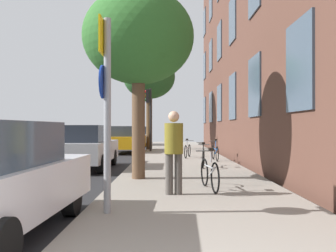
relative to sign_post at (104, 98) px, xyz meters
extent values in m
plane|color=#332D28|center=(-1.82, 10.92, -2.04)|extent=(41.80, 41.80, 0.00)
cube|color=#232326|center=(-3.92, 10.92, -2.03)|extent=(7.00, 38.00, 0.01)
cube|color=gray|center=(1.68, 10.92, -1.98)|extent=(4.20, 38.00, 0.12)
cube|color=#384756|center=(4.00, 2.09, 0.92)|extent=(0.06, 1.61, 2.08)
cube|color=#384756|center=(4.00, 6.25, 0.92)|extent=(0.06, 1.61, 2.08)
cube|color=#384756|center=(4.00, 10.42, 0.92)|extent=(0.06, 1.61, 2.08)
cube|color=#384756|center=(4.00, 14.59, 0.92)|extent=(0.06, 1.61, 2.08)
cube|color=#384756|center=(4.00, 18.75, 0.92)|extent=(0.06, 1.61, 2.08)
cube|color=#384756|center=(4.00, 22.92, 0.92)|extent=(0.06, 1.61, 2.08)
cube|color=#384756|center=(4.00, 10.42, 4.48)|extent=(0.06, 1.61, 2.08)
cube|color=#384756|center=(4.00, 14.59, 4.48)|extent=(0.06, 1.61, 2.08)
cube|color=#384756|center=(4.00, 18.75, 4.48)|extent=(0.06, 1.61, 2.08)
cube|color=#384756|center=(4.00, 22.92, 4.48)|extent=(0.06, 1.61, 2.08)
cube|color=#384756|center=(4.00, 18.75, 8.04)|extent=(0.06, 1.61, 2.08)
cube|color=#384756|center=(4.00, 22.92, 8.04)|extent=(0.06, 1.61, 2.08)
cylinder|color=gray|center=(0.02, 0.00, -0.29)|extent=(0.12, 0.12, 3.26)
cube|color=yellow|center=(-0.06, 0.00, 1.02)|extent=(0.03, 0.60, 0.60)
cylinder|color=#14339E|center=(-0.06, 0.00, 0.27)|extent=(0.03, 0.56, 0.56)
cylinder|color=black|center=(-0.01, 15.55, -0.02)|extent=(0.12, 0.12, 3.79)
cube|color=black|center=(-0.19, 15.55, 1.42)|extent=(0.20, 0.24, 0.80)
sphere|color=red|center=(-0.30, 15.55, 1.68)|extent=(0.16, 0.16, 0.16)
sphere|color=#523707|center=(-0.30, 15.55, 1.42)|extent=(0.16, 0.16, 0.16)
sphere|color=#083E11|center=(-0.30, 15.55, 1.16)|extent=(0.16, 0.16, 0.16)
cylinder|color=brown|center=(0.21, 4.03, -0.40)|extent=(0.37, 0.37, 3.04)
ellipsoid|color=#2D6628|center=(0.21, 4.03, 2.05)|extent=(3.12, 3.12, 2.65)
cylinder|color=#4C3823|center=(-0.21, 17.72, -0.03)|extent=(0.40, 0.40, 3.77)
ellipsoid|color=#235123|center=(-0.21, 17.72, 2.89)|extent=(3.45, 3.45, 2.93)
torus|color=black|center=(1.93, 2.74, -1.58)|extent=(0.12, 0.68, 0.68)
torus|color=black|center=(2.06, 1.74, -1.58)|extent=(0.12, 0.68, 0.68)
cylinder|color=#99999E|center=(1.99, 2.24, -1.39)|extent=(0.15, 0.85, 0.04)
cylinder|color=#99999E|center=(2.02, 1.99, -1.48)|extent=(0.11, 0.52, 0.28)
cylinder|color=#99999E|center=(2.01, 2.09, -1.14)|extent=(0.04, 0.04, 0.28)
cube|color=black|center=(2.01, 2.09, -0.98)|extent=(0.10, 0.24, 0.06)
cylinder|color=#4C4C4C|center=(1.93, 2.74, -1.06)|extent=(0.42, 0.08, 0.03)
torus|color=black|center=(2.39, 7.42, -1.61)|extent=(0.12, 0.61, 0.61)
torus|color=black|center=(2.26, 6.46, -1.61)|extent=(0.12, 0.61, 0.61)
cylinder|color=black|center=(2.32, 6.94, -1.44)|extent=(0.15, 0.82, 0.04)
cylinder|color=black|center=(2.29, 6.70, -1.52)|extent=(0.11, 0.50, 0.27)
cylinder|color=black|center=(2.30, 6.79, -1.21)|extent=(0.04, 0.04, 0.28)
cube|color=black|center=(2.30, 6.79, -1.05)|extent=(0.10, 0.24, 0.06)
cylinder|color=#4C4C4C|center=(2.39, 7.42, -1.13)|extent=(0.42, 0.08, 0.03)
torus|color=black|center=(3.07, 10.05, -1.60)|extent=(0.06, 0.64, 0.64)
torus|color=black|center=(3.10, 9.00, -1.60)|extent=(0.06, 0.64, 0.64)
cylinder|color=#194C99|center=(3.09, 9.53, -1.42)|extent=(0.07, 0.90, 0.04)
cylinder|color=#194C99|center=(3.09, 9.26, -1.50)|extent=(0.06, 0.54, 0.29)
cylinder|color=#194C99|center=(3.09, 9.37, -1.18)|extent=(0.04, 0.04, 0.28)
cube|color=black|center=(3.09, 9.37, -1.02)|extent=(0.10, 0.24, 0.06)
cylinder|color=#4C4C4C|center=(3.07, 10.05, -1.10)|extent=(0.42, 0.04, 0.03)
torus|color=black|center=(2.08, 11.51, -1.61)|extent=(0.18, 0.61, 0.61)
torus|color=black|center=(1.86, 10.55, -1.61)|extent=(0.18, 0.61, 0.61)
cylinder|color=#99999E|center=(1.97, 11.03, -1.44)|extent=(0.23, 0.83, 0.04)
cylinder|color=#99999E|center=(1.92, 10.79, -1.52)|extent=(0.16, 0.51, 0.28)
cylinder|color=#99999E|center=(1.94, 10.88, -1.21)|extent=(0.04, 0.04, 0.28)
cube|color=black|center=(1.94, 10.88, -1.05)|extent=(0.10, 0.24, 0.06)
cylinder|color=#4C4C4C|center=(2.08, 11.51, -1.13)|extent=(0.42, 0.12, 0.03)
cylinder|color=#4C4742|center=(1.06, 1.64, -1.48)|extent=(0.16, 0.16, 0.87)
cylinder|color=#4C4742|center=(1.26, 1.64, -1.48)|extent=(0.16, 0.16, 0.87)
cylinder|color=olive|center=(1.16, 1.64, -0.72)|extent=(0.49, 0.49, 0.65)
sphere|color=tan|center=(1.16, 1.64, -0.26)|extent=(0.24, 0.24, 0.24)
cylinder|color=black|center=(-0.64, 0.25, -1.71)|extent=(0.22, 0.64, 0.64)
cube|color=#B7B7BC|center=(-2.05, 7.25, -1.36)|extent=(1.93, 4.08, 0.70)
cube|color=#1E232D|center=(-2.05, 7.05, -0.71)|extent=(1.60, 2.29, 0.60)
cylinder|color=black|center=(-2.91, 8.55, -1.71)|extent=(0.22, 0.64, 0.64)
cylinder|color=black|center=(-1.20, 8.55, -1.71)|extent=(0.22, 0.64, 0.64)
cylinder|color=black|center=(-2.91, 5.96, -1.71)|extent=(0.22, 0.64, 0.64)
cylinder|color=black|center=(-1.20, 5.96, -1.71)|extent=(0.22, 0.64, 0.64)
cube|color=orange|center=(-1.45, 15.59, -1.36)|extent=(2.07, 4.22, 0.70)
cube|color=#2D3847|center=(-1.45, 15.38, -0.71)|extent=(1.68, 2.39, 0.60)
cylinder|color=black|center=(-2.31, 16.91, -1.71)|extent=(0.22, 0.64, 0.64)
cylinder|color=black|center=(-0.60, 16.91, -1.71)|extent=(0.22, 0.64, 0.64)
cylinder|color=black|center=(-2.31, 14.26, -1.71)|extent=(0.22, 0.64, 0.64)
cylinder|color=black|center=(-0.60, 14.26, -1.71)|extent=(0.22, 0.64, 0.64)
cube|color=silver|center=(-1.43, 23.92, -1.36)|extent=(1.88, 4.05, 0.70)
cube|color=#2D3847|center=(-1.43, 23.72, -0.71)|extent=(1.54, 2.29, 0.60)
cylinder|color=black|center=(-2.21, 25.19, -1.71)|extent=(0.22, 0.64, 0.64)
cylinder|color=black|center=(-0.64, 25.19, -1.71)|extent=(0.22, 0.64, 0.64)
cylinder|color=black|center=(-2.21, 22.64, -1.71)|extent=(0.22, 0.64, 0.64)
cylinder|color=black|center=(-0.64, 22.64, -1.71)|extent=(0.22, 0.64, 0.64)
camera|label=1|loc=(1.04, -5.97, -0.49)|focal=38.18mm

